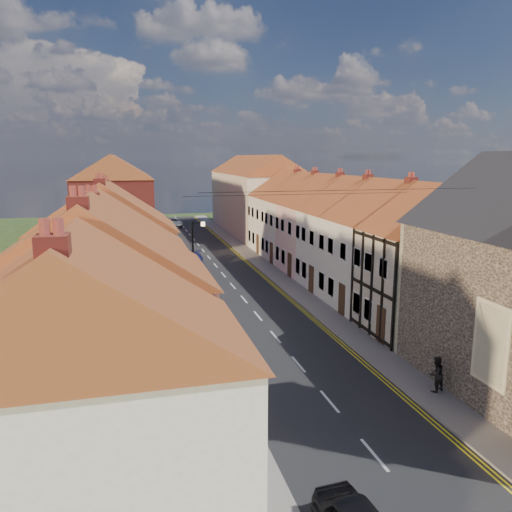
% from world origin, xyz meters
% --- Properties ---
extents(ground, '(160.00, 160.00, 0.00)m').
position_xyz_m(ground, '(0.00, 0.00, 0.00)').
color(ground, '#3D5725').
rests_on(ground, ground).
extents(road, '(7.00, 90.00, 0.02)m').
position_xyz_m(road, '(0.00, 30.00, 0.01)').
color(road, black).
rests_on(road, ground).
extents(pavement_left, '(1.80, 90.00, 0.12)m').
position_xyz_m(pavement_left, '(-4.40, 30.00, 0.06)').
color(pavement_left, gray).
rests_on(pavement_left, ground).
extents(pavement_right, '(1.80, 90.00, 0.12)m').
position_xyz_m(pavement_right, '(4.40, 30.00, 0.06)').
color(pavement_right, gray).
rests_on(pavement_right, ground).
extents(cottage_r_tudor, '(8.30, 5.20, 9.00)m').
position_xyz_m(cottage_r_tudor, '(9.27, 12.70, 4.47)').
color(cottage_r_tudor, white).
rests_on(cottage_r_tudor, ground).
extents(cottage_r_white_near, '(8.30, 6.00, 9.00)m').
position_xyz_m(cottage_r_white_near, '(9.30, 18.10, 4.47)').
color(cottage_r_white_near, silver).
rests_on(cottage_r_white_near, ground).
extents(cottage_r_cream_mid, '(8.30, 5.20, 9.00)m').
position_xyz_m(cottage_r_cream_mid, '(9.30, 23.50, 4.48)').
color(cottage_r_cream_mid, silver).
rests_on(cottage_r_cream_mid, ground).
extents(cottage_r_pink, '(8.30, 6.00, 9.00)m').
position_xyz_m(cottage_r_pink, '(9.30, 28.90, 4.47)').
color(cottage_r_pink, '#FFD2C9').
rests_on(cottage_r_pink, ground).
extents(cottage_r_white_far, '(8.30, 5.20, 9.00)m').
position_xyz_m(cottage_r_white_far, '(9.30, 34.30, 4.48)').
color(cottage_r_white_far, silver).
rests_on(cottage_r_white_far, ground).
extents(cottage_r_cream_far, '(8.30, 6.00, 9.00)m').
position_xyz_m(cottage_r_cream_far, '(9.30, 39.70, 4.47)').
color(cottage_r_cream_far, silver).
rests_on(cottage_r_cream_far, ground).
extents(cottage_l_brick_near, '(8.30, 5.70, 8.80)m').
position_xyz_m(cottage_l_brick_near, '(-9.30, -0.25, 4.37)').
color(cottage_l_brick_near, silver).
rests_on(cottage_l_brick_near, ground).
extents(cottage_l_cream, '(8.30, 6.30, 9.10)m').
position_xyz_m(cottage_l_cream, '(-9.30, 5.55, 4.52)').
color(cottage_l_cream, '#FFD2C9').
rests_on(cottage_l_cream, ground).
extents(cottage_l_white, '(8.30, 6.90, 8.80)m').
position_xyz_m(cottage_l_white, '(-9.30, 11.95, 4.37)').
color(cottage_l_white, silver).
rests_on(cottage_l_white, ground).
extents(cottage_l_brick_mid, '(8.30, 5.70, 9.10)m').
position_xyz_m(cottage_l_brick_mid, '(-9.30, 18.05, 4.53)').
color(cottage_l_brick_mid, white).
rests_on(cottage_l_brick_mid, ground).
extents(cottage_l_pink, '(8.30, 6.30, 8.80)m').
position_xyz_m(cottage_l_pink, '(-9.30, 23.85, 4.37)').
color(cottage_l_pink, '#FFD2C9').
rests_on(cottage_l_pink, ground).
extents(block_right_far, '(8.30, 24.20, 10.50)m').
position_xyz_m(block_right_far, '(9.30, 55.00, 5.29)').
color(block_right_far, white).
rests_on(block_right_far, ground).
extents(block_left_far, '(8.30, 24.20, 10.50)m').
position_xyz_m(block_left_far, '(-9.30, 50.00, 5.29)').
color(block_left_far, maroon).
rests_on(block_left_far, ground).
extents(lamppost, '(0.88, 0.15, 6.00)m').
position_xyz_m(lamppost, '(-3.81, 20.00, 3.54)').
color(lamppost, black).
rests_on(lamppost, pavement_left).
extents(car_far, '(2.01, 4.00, 1.11)m').
position_xyz_m(car_far, '(-1.89, 34.68, 0.56)').
color(car_far, navy).
rests_on(car_far, ground).
extents(car_distant, '(2.85, 4.93, 1.29)m').
position_xyz_m(car_distant, '(-1.50, 62.34, 0.65)').
color(car_distant, '#999AA0').
rests_on(car_distant, ground).
extents(pedestrian_right, '(0.93, 0.81, 1.61)m').
position_xyz_m(pedestrian_right, '(4.76, 5.53, 0.92)').
color(pedestrian_right, black).
rests_on(pedestrian_right, pavement_right).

